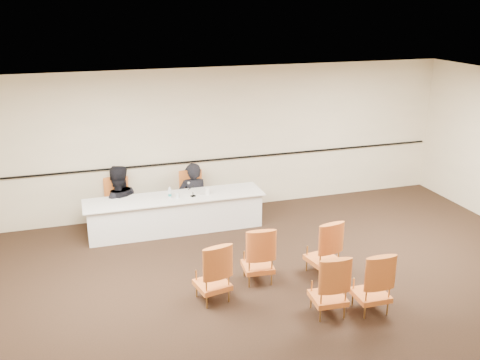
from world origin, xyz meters
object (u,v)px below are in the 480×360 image
object	(u,v)px
drinking_glass	(177,196)
aud_chair_back_right	(372,281)
aud_chair_back_mid	(329,284)
panelist_second	(119,209)
panelist_second_chair	(118,203)
panelist_main_chair	(193,195)
microphone	(193,190)
aud_chair_front_right	(323,247)
coffee_cup	(207,191)
panel_table	(175,213)
panelist_main	(193,203)
aud_chair_front_mid	(258,254)
water_bottle	(170,192)
aud_chair_front_left	(212,271)

from	to	relation	value
drinking_glass	aud_chair_back_right	size ratio (longest dim) A/B	0.11
aud_chair_back_mid	drinking_glass	bearing A→B (deg)	117.04
panelist_second	panelist_second_chair	bearing A→B (deg)	180.00
panelist_main_chair	aud_chair_back_mid	bearing A→B (deg)	-75.71
microphone	aud_chair_front_right	world-z (taller)	microphone
panelist_main_chair	panelist_second	distance (m)	1.50
coffee_cup	panel_table	bearing A→B (deg)	173.63
panelist_main	aud_chair_back_right	bearing A→B (deg)	113.76
panelist_second_chair	microphone	bearing A→B (deg)	-24.11
aud_chair_front_mid	panelist_second	bearing A→B (deg)	128.62
microphone	aud_chair_back_right	xyz separation A→B (m)	(1.77, -3.57, -0.34)
panel_table	aud_chair_back_right	distance (m)	4.22
microphone	coffee_cup	distance (m)	0.30
panelist_main	water_bottle	xyz separation A→B (m)	(-0.57, -0.55, 0.47)
panel_table	aud_chair_front_mid	size ratio (longest dim) A/B	3.60
panelist_second_chair	aud_chair_front_mid	xyz separation A→B (m)	(1.88, -2.88, 0.00)
drinking_glass	aud_chair_back_mid	distance (m)	3.76
panelist_main_chair	aud_chair_front_right	bearing A→B (deg)	-63.41
panelist_main_chair	panelist_second_chair	size ratio (longest dim) A/B	1.00
drinking_glass	aud_chair_front_right	size ratio (longest dim) A/B	0.11
microphone	water_bottle	distance (m)	0.44
panelist_second_chair	microphone	distance (m)	1.54
panelist_main	drinking_glass	distance (m)	0.86
water_bottle	aud_chair_back_right	world-z (taller)	aud_chair_back_right
aud_chair_front_mid	aud_chair_back_right	size ratio (longest dim) A/B	1.00
coffee_cup	panelist_second	bearing A→B (deg)	160.18
panelist_second_chair	aud_chair_back_right	xyz separation A→B (m)	(3.14, -4.18, 0.00)
water_bottle	coffee_cup	distance (m)	0.73
microphone	aud_chair_back_mid	xyz separation A→B (m)	(1.16, -3.45, -0.34)
microphone	water_bottle	bearing A→B (deg)	151.32
aud_chair_back_right	aud_chair_front_mid	bearing A→B (deg)	135.23
panel_table	panelist_second	distance (m)	1.16
aud_chair_front_mid	microphone	bearing A→B (deg)	108.34
coffee_cup	aud_chair_back_right	size ratio (longest dim) A/B	0.14
panel_table	aud_chair_front_mid	bearing A→B (deg)	-69.91
aud_chair_front_mid	water_bottle	bearing A→B (deg)	117.67
aud_chair_front_left	aud_chair_back_mid	distance (m)	1.70
panel_table	drinking_glass	xyz separation A→B (m)	(0.03, -0.09, 0.39)
panel_table	coffee_cup	distance (m)	0.75
coffee_cup	aud_chair_front_mid	xyz separation A→B (m)	(0.23, -2.29, -0.28)
panelist_main	coffee_cup	bearing A→B (deg)	107.19
microphone	aud_chair_back_right	distance (m)	4.00
panelist_main	microphone	bearing A→B (deg)	80.11
panel_table	aud_chair_front_left	distance (m)	2.69
panelist_second	aud_chair_front_right	distance (m)	4.20
drinking_glass	coffee_cup	distance (m)	0.59
panel_table	drinking_glass	bearing A→B (deg)	-69.51
panel_table	aud_chair_front_right	distance (m)	3.12
coffee_cup	aud_chair_back_mid	world-z (taller)	aud_chair_back_mid
drinking_glass	coffee_cup	xyz separation A→B (m)	(0.59, 0.02, 0.02)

